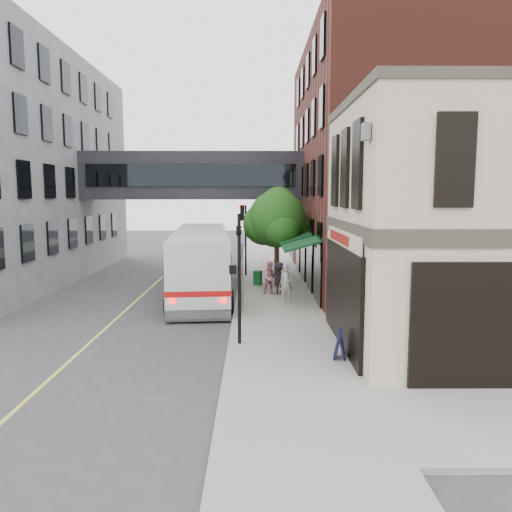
{
  "coord_description": "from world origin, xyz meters",
  "views": [
    {
      "loc": [
        0.88,
        -14.84,
        5.27
      ],
      "look_at": [
        0.99,
        4.82,
        2.87
      ],
      "focal_mm": 35.0,
      "sensor_mm": 36.0,
      "label": 1
    }
  ],
  "objects_px": {
    "newspaper_box": "(258,278)",
    "bus": "(201,259)",
    "pedestrian_b": "(271,278)",
    "pedestrian_c": "(279,278)",
    "pedestrian_a": "(286,283)",
    "sandwich_board": "(340,344)"
  },
  "relations": [
    {
      "from": "newspaper_box",
      "to": "bus",
      "type": "bearing_deg",
      "value": -124.72
    },
    {
      "from": "pedestrian_b",
      "to": "pedestrian_c",
      "type": "xyz_separation_m",
      "value": [
        0.44,
        0.02,
        -0.03
      ]
    },
    {
      "from": "pedestrian_a",
      "to": "newspaper_box",
      "type": "bearing_deg",
      "value": 90.22
    },
    {
      "from": "bus",
      "to": "pedestrian_a",
      "type": "bearing_deg",
      "value": -30.87
    },
    {
      "from": "pedestrian_b",
      "to": "pedestrian_c",
      "type": "height_order",
      "value": "pedestrian_b"
    },
    {
      "from": "pedestrian_a",
      "to": "sandwich_board",
      "type": "relative_size",
      "value": 1.94
    },
    {
      "from": "pedestrian_a",
      "to": "pedestrian_c",
      "type": "relative_size",
      "value": 1.09
    },
    {
      "from": "pedestrian_a",
      "to": "sandwich_board",
      "type": "distance_m",
      "value": 8.51
    },
    {
      "from": "bus",
      "to": "pedestrian_b",
      "type": "distance_m",
      "value": 3.86
    },
    {
      "from": "newspaper_box",
      "to": "sandwich_board",
      "type": "xyz_separation_m",
      "value": [
        2.47,
        -12.99,
        0.06
      ]
    },
    {
      "from": "pedestrian_b",
      "to": "pedestrian_c",
      "type": "distance_m",
      "value": 0.44
    },
    {
      "from": "pedestrian_c",
      "to": "sandwich_board",
      "type": "xyz_separation_m",
      "value": [
        1.38,
        -10.29,
        -0.37
      ]
    },
    {
      "from": "pedestrian_a",
      "to": "pedestrian_b",
      "type": "distance_m",
      "value": 1.97
    },
    {
      "from": "bus",
      "to": "sandwich_board",
      "type": "relative_size",
      "value": 13.58
    },
    {
      "from": "pedestrian_c",
      "to": "sandwich_board",
      "type": "distance_m",
      "value": 10.39
    },
    {
      "from": "bus",
      "to": "newspaper_box",
      "type": "bearing_deg",
      "value": 32.99
    },
    {
      "from": "sandwich_board",
      "to": "pedestrian_c",
      "type": "bearing_deg",
      "value": 107.78
    },
    {
      "from": "sandwich_board",
      "to": "newspaper_box",
      "type": "bearing_deg",
      "value": 110.9
    },
    {
      "from": "bus",
      "to": "pedestrian_b",
      "type": "relative_size",
      "value": 7.32
    },
    {
      "from": "bus",
      "to": "pedestrian_b",
      "type": "xyz_separation_m",
      "value": [
        3.68,
        -0.76,
        -0.87
      ]
    },
    {
      "from": "pedestrian_c",
      "to": "newspaper_box",
      "type": "distance_m",
      "value": 2.95
    },
    {
      "from": "pedestrian_c",
      "to": "sandwich_board",
      "type": "height_order",
      "value": "pedestrian_c"
    }
  ]
}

